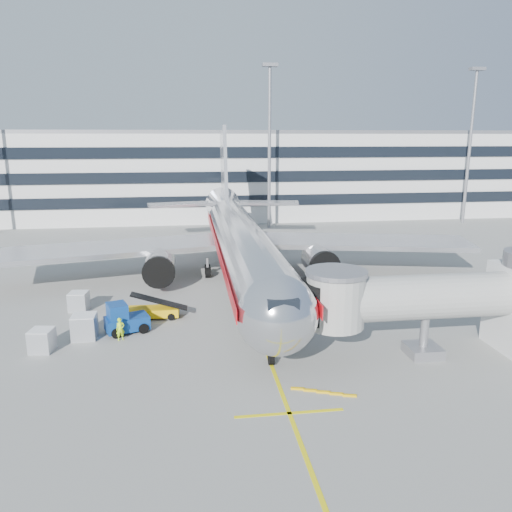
{
  "coord_description": "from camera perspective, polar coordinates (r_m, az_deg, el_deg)",
  "views": [
    {
      "loc": [
        -5.07,
        -37.72,
        14.56
      ],
      "look_at": [
        0.9,
        5.85,
        4.0
      ],
      "focal_mm": 35.0,
      "sensor_mm": 36.0,
      "label": 1
    }
  ],
  "objects": [
    {
      "name": "cargo_container_left",
      "position": [
        38.08,
        -23.27,
        -8.84
      ],
      "size": [
        1.7,
        1.7,
        1.59
      ],
      "color": "silver",
      "rests_on": "ground"
    },
    {
      "name": "belt_loader",
      "position": [
        42.08,
        -11.77,
        -6.14
      ],
      "size": [
        4.58,
        1.78,
        2.18
      ],
      "color": "#E5AF09",
      "rests_on": "ground"
    },
    {
      "name": "cargo_container_right",
      "position": [
        45.51,
        -19.59,
        -4.89
      ],
      "size": [
        1.66,
        1.66,
        1.61
      ],
      "color": "silver",
      "rests_on": "ground"
    },
    {
      "name": "lead_in_line",
      "position": [
        50.15,
        -1.66,
        -3.38
      ],
      "size": [
        0.25,
        70.0,
        0.01
      ],
      "primitive_type": "cube",
      "color": "yellow",
      "rests_on": "ground"
    },
    {
      "name": "ramp_worker",
      "position": [
        38.14,
        -15.24,
        -8.07
      ],
      "size": [
        0.72,
        0.6,
        1.7
      ],
      "primitive_type": "imported",
      "rotation": [
        0.0,
        0.0,
        0.36
      ],
      "color": "#C5FF1A",
      "rests_on": "ground"
    },
    {
      "name": "cargo_container_front",
      "position": [
        39.21,
        -19.01,
        -7.64
      ],
      "size": [
        1.71,
        1.71,
        1.82
      ],
      "color": "silver",
      "rests_on": "ground"
    },
    {
      "name": "baggage_tug",
      "position": [
        39.44,
        -14.85,
        -7.04
      ],
      "size": [
        3.58,
        2.87,
        2.36
      ],
      "color": "navy",
      "rests_on": "ground"
    },
    {
      "name": "light_mast_east",
      "position": [
        92.58,
        23.35,
        12.63
      ],
      "size": [
        2.4,
        1.2,
        25.45
      ],
      "color": "gray",
      "rests_on": "ground"
    },
    {
      "name": "terminal",
      "position": [
        96.04,
        -4.82,
        9.42
      ],
      "size": [
        150.0,
        24.25,
        15.6
      ],
      "color": "silver",
      "rests_on": "ground"
    },
    {
      "name": "jet_bridge",
      "position": [
        35.99,
        21.35,
        -4.73
      ],
      "size": [
        17.8,
        4.5,
        7.0
      ],
      "color": "silver",
      "rests_on": "ground"
    },
    {
      "name": "main_jet",
      "position": [
        50.76,
        -1.91,
        1.76
      ],
      "size": [
        50.95,
        48.7,
        16.06
      ],
      "color": "silver",
      "rests_on": "ground"
    },
    {
      "name": "light_mast_centre",
      "position": [
        80.79,
        1.55,
        13.72
      ],
      "size": [
        2.4,
        1.2,
        25.45
      ],
      "color": "gray",
      "rests_on": "ground"
    },
    {
      "name": "ground",
      "position": [
        40.75,
        -0.14,
        -7.43
      ],
      "size": [
        180.0,
        180.0,
        0.0
      ],
      "primitive_type": "plane",
      "color": "gray",
      "rests_on": "ground"
    },
    {
      "name": "stop_bar",
      "position": [
        28.29,
        3.84,
        -17.5
      ],
      "size": [
        6.0,
        0.25,
        0.01
      ],
      "primitive_type": "cube",
      "color": "yellow",
      "rests_on": "ground"
    }
  ]
}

